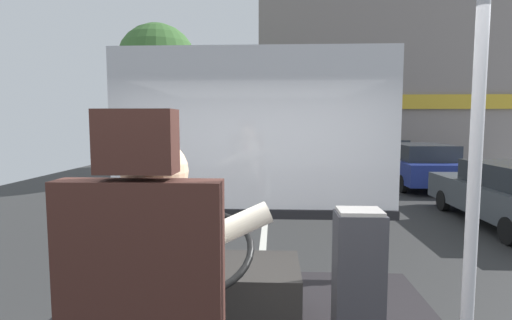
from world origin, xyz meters
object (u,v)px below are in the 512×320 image
Objects in this scene: fare_box at (358,282)px; parked_car_blue at (419,164)px; handrail_pole at (473,211)px; parked_car_red at (361,147)px; steering_console at (213,292)px; bus_driver at (161,278)px; parked_car_black at (382,153)px.

fare_box is 0.19× the size of parked_car_blue.
handrail_pole reaches higher than parked_car_red.
steering_console is 21.52m from parked_car_red.
bus_driver is 0.71× the size of steering_console.
fare_box reaches higher than parked_car_black.
parked_car_blue reaches higher than parked_car_red.
parked_car_black is (5.32, 16.86, -0.87)m from bus_driver.
parked_car_black is at bearing 71.36° from steering_console.
fare_box is (0.86, 0.87, -0.36)m from bus_driver.
parked_car_blue is at bearing -91.73° from parked_car_black.
parked_car_blue is at bearing -91.81° from parked_car_red.
handrail_pole reaches higher than bus_driver.
bus_driver is 17.70m from parked_car_black.
parked_car_red is (4.62, 21.05, -0.55)m from fare_box.
bus_driver reaches higher than parked_car_red.
fare_box is 0.19× the size of parked_car_red.
handrail_pole reaches higher than parked_car_black.
fare_box is (-0.23, 0.75, -0.58)m from handrail_pole.
steering_console is at bearing 137.84° from handrail_pole.
fare_box is at bearing -15.59° from steering_console.
bus_driver is 1.23m from steering_console.
handrail_pole is 17.30m from parked_car_black.
parked_car_black is 0.99× the size of parked_car_red.
bus_driver reaches higher than fare_box.
bus_driver is at bearing -107.50° from parked_car_black.
steering_console is at bearing 164.41° from fare_box.
parked_car_black is (5.32, 15.76, -0.33)m from steering_console.
handrail_pole is 12.47m from parked_car_blue.
bus_driver reaches higher than parked_car_blue.
steering_console reaches higher than parked_car_red.
handrail_pole is at bearing -101.39° from parked_car_red.
fare_box is 11.81m from parked_car_blue.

